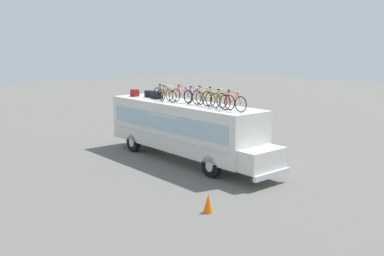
{
  "coord_description": "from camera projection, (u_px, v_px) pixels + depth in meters",
  "views": [
    {
      "loc": [
        17.46,
        -13.99,
        5.81
      ],
      "look_at": [
        0.82,
        0.0,
        1.81
      ],
      "focal_mm": 40.3,
      "sensor_mm": 36.0,
      "label": 1
    }
  ],
  "objects": [
    {
      "name": "traffic_cone",
      "position": [
        208.0,
        203.0,
        15.46
      ],
      "size": [
        0.38,
        0.38,
        0.69
      ],
      "primitive_type": "cone",
      "color": "orange",
      "rests_on": "ground"
    },
    {
      "name": "luggage_bag_1",
      "position": [
        135.0,
        93.0,
        25.31
      ],
      "size": [
        0.46,
        0.35,
        0.41
      ],
      "primitive_type": "cube",
      "color": "maroon",
      "rests_on": "bus"
    },
    {
      "name": "rooftop_bicycle_8",
      "position": [
        233.0,
        102.0,
        19.31
      ],
      "size": [
        1.7,
        0.44,
        0.95
      ],
      "color": "black",
      "rests_on": "bus"
    },
    {
      "name": "ground_plane",
      "position": [
        182.0,
        159.0,
        23.05
      ],
      "size": [
        120.0,
        120.0,
        0.0
      ],
      "primitive_type": "plane",
      "color": "#605E59"
    },
    {
      "name": "luggage_bag_2",
      "position": [
        151.0,
        94.0,
        24.98
      ],
      "size": [
        0.72,
        0.42,
        0.37
      ],
      "primitive_type": "cube",
      "color": "black",
      "rests_on": "bus"
    },
    {
      "name": "rooftop_bicycle_5",
      "position": [
        203.0,
        98.0,
        21.22
      ],
      "size": [
        1.75,
        0.44,
        0.96
      ],
      "color": "black",
      "rests_on": "bus"
    },
    {
      "name": "rooftop_bicycle_3",
      "position": [
        182.0,
        95.0,
        22.42
      ],
      "size": [
        1.72,
        0.44,
        0.92
      ],
      "color": "black",
      "rests_on": "bus"
    },
    {
      "name": "rooftop_bicycle_1",
      "position": [
        163.0,
        93.0,
        23.59
      ],
      "size": [
        1.75,
        0.44,
        0.86
      ],
      "color": "black",
      "rests_on": "bus"
    },
    {
      "name": "rooftop_bicycle_6",
      "position": [
        214.0,
        99.0,
        20.61
      ],
      "size": [
        1.79,
        0.44,
        0.97
      ],
      "color": "black",
      "rests_on": "bus"
    },
    {
      "name": "rooftop_bicycle_7",
      "position": [
        222.0,
        101.0,
        20.02
      ],
      "size": [
        1.66,
        0.44,
        0.93
      ],
      "color": "black",
      "rests_on": "bus"
    },
    {
      "name": "bus",
      "position": [
        184.0,
        127.0,
        22.58
      ],
      "size": [
        11.28,
        2.46,
        3.05
      ],
      "color": "silver",
      "rests_on": "ground"
    },
    {
      "name": "rooftop_bicycle_4",
      "position": [
        194.0,
        96.0,
        21.93
      ],
      "size": [
        1.64,
        0.44,
        0.88
      ],
      "color": "black",
      "rests_on": "bus"
    },
    {
      "name": "luggage_bag_3",
      "position": [
        157.0,
        95.0,
        24.17
      ],
      "size": [
        0.71,
        0.35,
        0.38
      ],
      "primitive_type": "cube",
      "color": "black",
      "rests_on": "bus"
    },
    {
      "name": "rooftop_bicycle_2",
      "position": [
        167.0,
        95.0,
        22.75
      ],
      "size": [
        1.62,
        0.44,
        0.86
      ],
      "color": "black",
      "rests_on": "bus"
    }
  ]
}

